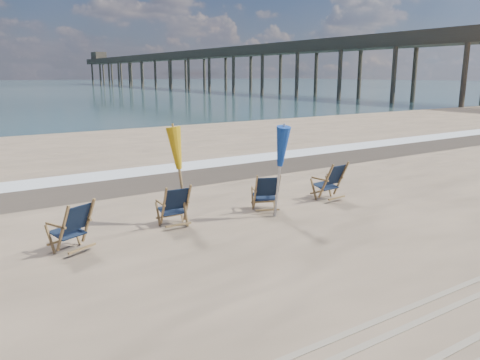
{
  "coord_description": "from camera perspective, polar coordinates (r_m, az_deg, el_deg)",
  "views": [
    {
      "loc": [
        -5.17,
        -5.76,
        3.06
      ],
      "look_at": [
        0.0,
        2.2,
        0.9
      ],
      "focal_mm": 35.0,
      "sensor_mm": 36.0,
      "label": 1
    }
  ],
  "objects": [
    {
      "name": "umbrella_blue",
      "position": [
        9.85,
        4.81,
        3.67
      ],
      "size": [
        0.3,
        0.3,
        2.02
      ],
      "color": "#A5A5AD",
      "rests_on": "ground"
    },
    {
      "name": "beach_chair_0",
      "position": [
        8.77,
        -17.97,
        -4.96
      ],
      "size": [
        0.84,
        0.88,
        0.95
      ],
      "primitive_type": null,
      "rotation": [
        0.0,
        0.0,
        3.56
      ],
      "color": "black",
      "rests_on": "ground"
    },
    {
      "name": "umbrella_yellow",
      "position": [
        9.43,
        -7.29,
        3.25
      ],
      "size": [
        0.3,
        0.3,
        2.02
      ],
      "color": "olive",
      "rests_on": "ground"
    },
    {
      "name": "beach_chair_1",
      "position": [
        9.61,
        -6.41,
        -2.98
      ],
      "size": [
        0.62,
        0.69,
        0.91
      ],
      "primitive_type": null,
      "rotation": [
        0.0,
        0.0,
        3.08
      ],
      "color": "black",
      "rests_on": "ground"
    },
    {
      "name": "surf_foam",
      "position": [
        15.29,
        -12.56,
        0.98
      ],
      "size": [
        200.0,
        1.4,
        0.01
      ],
      "primitive_type": "cube",
      "color": "silver",
      "rests_on": "ground"
    },
    {
      "name": "tire_tracks",
      "position": [
        6.69,
        25.0,
        -15.63
      ],
      "size": [
        80.0,
        1.3,
        0.01
      ],
      "primitive_type": null,
      "color": "gray",
      "rests_on": "ground"
    },
    {
      "name": "beach_chair_3",
      "position": [
        11.85,
        12.22,
        0.02
      ],
      "size": [
        0.69,
        0.76,
        0.98
      ],
      "primitive_type": null,
      "rotation": [
        0.0,
        0.0,
        3.23
      ],
      "color": "black",
      "rests_on": "ground"
    },
    {
      "name": "beach_chair_2",
      "position": [
        10.53,
        4.62,
        -1.54
      ],
      "size": [
        0.8,
        0.84,
        0.91
      ],
      "primitive_type": null,
      "rotation": [
        0.0,
        0.0,
        2.72
      ],
      "color": "black",
      "rests_on": "ground"
    },
    {
      "name": "fishing_pier",
      "position": [
        90.7,
        -4.73,
        13.81
      ],
      "size": [
        4.4,
        140.0,
        9.3
      ],
      "primitive_type": null,
      "color": "#4B4336",
      "rests_on": "ground"
    },
    {
      "name": "wet_sand_strip",
      "position": [
        13.92,
        -10.38,
        -0.07
      ],
      "size": [
        200.0,
        2.6,
        0.0
      ],
      "primitive_type": "cube",
      "color": "#42362A",
      "rests_on": "ground"
    }
  ]
}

